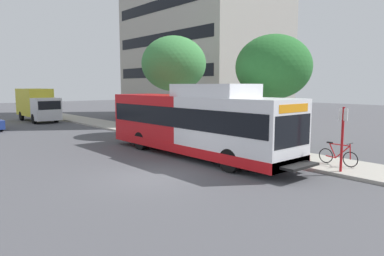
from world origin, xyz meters
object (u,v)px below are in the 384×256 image
(street_tree_near_stop, at_px, (273,67))
(box_truck_background, at_px, (37,104))
(bicycle_parked, at_px, (338,155))
(bus_stop_sign_pole, at_px, (342,134))
(transit_bus, at_px, (195,123))
(street_tree_mid_block, at_px, (174,64))

(street_tree_near_stop, distance_m, box_truck_background, 26.01)
(bicycle_parked, bearing_deg, box_truck_background, 96.62)
(bus_stop_sign_pole, distance_m, street_tree_near_stop, 5.88)
(bus_stop_sign_pole, bearing_deg, transit_bus, 106.26)
(transit_bus, distance_m, bus_stop_sign_pole, 6.97)
(transit_bus, relative_size, street_tree_mid_block, 1.77)
(bus_stop_sign_pole, height_order, box_truck_background, box_truck_background)
(street_tree_near_stop, height_order, box_truck_background, street_tree_near_stop)
(box_truck_background, bearing_deg, street_tree_near_stop, -80.51)
(transit_bus, xyz_separation_m, bicycle_parked, (2.98, -6.05, -1.14))
(street_tree_mid_block, xyz_separation_m, box_truck_background, (-4.30, 16.94, -3.35))
(transit_bus, distance_m, box_truck_background, 23.59)
(bus_stop_sign_pole, xyz_separation_m, bicycle_parked, (1.03, 0.64, -1.09))
(transit_bus, xyz_separation_m, street_tree_mid_block, (3.84, 6.64, 3.39))
(street_tree_near_stop, xyz_separation_m, street_tree_mid_block, (0.03, 8.56, 0.57))
(transit_bus, bearing_deg, street_tree_mid_block, 60.00)
(street_tree_mid_block, height_order, box_truck_background, street_tree_mid_block)
(box_truck_background, bearing_deg, street_tree_mid_block, -75.76)
(bicycle_parked, height_order, street_tree_near_stop, street_tree_near_stop)
(street_tree_near_stop, height_order, street_tree_mid_block, street_tree_mid_block)
(street_tree_near_stop, xyz_separation_m, box_truck_background, (-4.27, 25.50, -2.79))
(street_tree_near_stop, bearing_deg, box_truck_background, 99.49)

